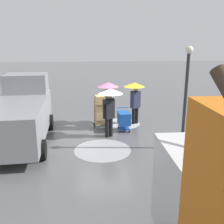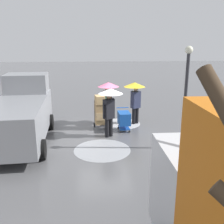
{
  "view_description": "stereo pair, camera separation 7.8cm",
  "coord_description": "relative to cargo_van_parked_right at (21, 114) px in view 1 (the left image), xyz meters",
  "views": [
    {
      "loc": [
        0.63,
        10.94,
        3.97
      ],
      "look_at": [
        -0.33,
        0.32,
        1.05
      ],
      "focal_mm": 40.77,
      "sensor_mm": 36.0,
      "label": 1
    },
    {
      "loc": [
        0.55,
        10.94,
        3.97
      ],
      "look_at": [
        -0.33,
        0.32,
        1.05
      ],
      "focal_mm": 40.77,
      "sensor_mm": 36.0,
      "label": 2
    }
  ],
  "objects": [
    {
      "name": "shopping_cart_vendor",
      "position": [
        -4.33,
        -0.94,
        -0.61
      ],
      "size": [
        0.58,
        0.84,
        1.02
      ],
      "color": "#1951B2",
      "rests_on": "ground"
    },
    {
      "name": "pedestrian_pink_side",
      "position": [
        -4.99,
        -1.93,
        0.41
      ],
      "size": [
        1.04,
        1.04,
        2.15
      ],
      "color": "black",
      "rests_on": "ground"
    },
    {
      "name": "ground_plane",
      "position": [
        -3.4,
        -0.74,
        -1.18
      ],
      "size": [
        90.0,
        90.0,
        0.0
      ],
      "primitive_type": "plane",
      "color": "#5B5B5E"
    },
    {
      "name": "cargo_van_parked_right",
      "position": [
        0.0,
        0.0,
        0.0
      ],
      "size": [
        2.42,
        5.44,
        2.6
      ],
      "color": "gray",
      "rests_on": "ground"
    },
    {
      "name": "slush_patch_under_van",
      "position": [
        -3.22,
        1.2,
        -1.18
      ],
      "size": [
        2.17,
        2.17,
        0.01
      ],
      "primitive_type": "cylinder",
      "color": "#999BA0",
      "rests_on": "ground"
    },
    {
      "name": "pedestrian_white_side",
      "position": [
        -3.62,
        -0.26,
        0.41
      ],
      "size": [
        1.04,
        1.04,
        2.15
      ],
      "color": "black",
      "rests_on": "ground"
    },
    {
      "name": "street_lamp",
      "position": [
        -6.3,
        1.29,
        1.19
      ],
      "size": [
        0.28,
        0.28,
        3.86
      ],
      "color": "#2D2D33",
      "rests_on": "ground"
    },
    {
      "name": "hand_dolly_boxes",
      "position": [
        -3.23,
        -1.32,
        -0.28
      ],
      "size": [
        0.58,
        0.75,
        1.6
      ],
      "color": "#515156",
      "rests_on": "ground"
    },
    {
      "name": "pedestrian_black_side",
      "position": [
        -3.65,
        -2.07,
        0.39
      ],
      "size": [
        1.04,
        1.04,
        2.15
      ],
      "color": "black",
      "rests_on": "ground"
    },
    {
      "name": "slush_patch_near_cluster",
      "position": [
        -4.37,
        -1.99,
        -1.18
      ],
      "size": [
        1.83,
        1.83,
        0.01
      ],
      "primitive_type": "cylinder",
      "color": "silver",
      "rests_on": "ground"
    }
  ]
}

